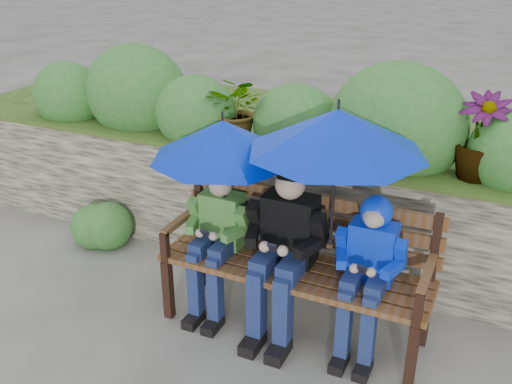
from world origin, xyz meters
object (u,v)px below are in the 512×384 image
at_px(boy_left, 217,235).
at_px(boy_middle, 284,245).
at_px(umbrella_right, 337,131).
at_px(boy_right, 369,263).
at_px(umbrella_left, 223,139).
at_px(park_bench, 298,256).

distance_m(boy_left, boy_middle, 0.54).
bearing_deg(boy_left, umbrella_right, 1.81).
height_order(boy_left, boy_right, boy_right).
bearing_deg(boy_middle, umbrella_right, 7.08).
distance_m(boy_middle, umbrella_left, 0.84).
relative_size(boy_middle, umbrella_right, 1.09).
height_order(boy_right, umbrella_left, umbrella_left).
bearing_deg(boy_left, boy_right, 0.63).
bearing_deg(boy_middle, umbrella_left, 172.92).
bearing_deg(umbrella_left, boy_left, -133.70).
xyz_separation_m(boy_left, umbrella_left, (0.05, 0.05, 0.73)).
xyz_separation_m(boy_middle, boy_right, (0.59, 0.03, -0.01)).
xyz_separation_m(park_bench, boy_right, (0.53, -0.08, 0.11)).
distance_m(boy_left, umbrella_right, 1.26).
distance_m(park_bench, boy_right, 0.54).
height_order(boy_middle, umbrella_right, umbrella_right).
bearing_deg(boy_right, umbrella_right, 176.89).
relative_size(boy_left, boy_middle, 0.90).
relative_size(park_bench, boy_right, 1.70).
xyz_separation_m(boy_left, umbrella_right, (0.86, 0.03, 0.91)).
xyz_separation_m(park_bench, umbrella_left, (-0.56, -0.04, 0.81)).
distance_m(boy_left, umbrella_left, 0.74).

